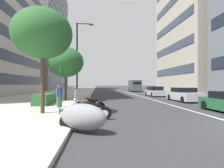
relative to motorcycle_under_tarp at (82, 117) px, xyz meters
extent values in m
cube|color=#B2ADA3|center=(29.81, 5.75, -0.50)|extent=(160.00, 10.67, 0.15)
cube|color=silver|center=(34.81, -6.68, -0.57)|extent=(110.00, 0.16, 0.01)
ellipsoid|color=gray|center=(-0.01, -0.02, 0.01)|extent=(1.71, 2.06, 0.95)
cylinder|color=black|center=(0.40, 0.64, -0.27)|extent=(0.41, 0.57, 0.60)
cylinder|color=black|center=(2.68, 0.55, -0.25)|extent=(0.26, 0.66, 0.64)
cylinder|color=silver|center=(2.68, 0.55, -0.25)|extent=(0.20, 0.34, 0.32)
cylinder|color=black|center=(2.36, -0.92, -0.25)|extent=(0.26, 0.66, 0.64)
cylinder|color=silver|center=(2.36, -0.92, -0.25)|extent=(0.20, 0.34, 0.32)
cube|color=silver|center=(2.52, -0.19, -0.27)|extent=(0.34, 0.43, 0.28)
cube|color=black|center=(2.48, -0.36, 0.15)|extent=(0.35, 0.67, 0.10)
ellipsoid|color=black|center=(2.56, -0.02, 0.21)|extent=(0.33, 0.50, 0.24)
cylinder|color=silver|center=(2.60, 0.49, 0.06)|extent=(0.11, 0.32, 0.64)
cylinder|color=silver|center=(2.73, 0.46, 0.06)|extent=(0.11, 0.32, 0.64)
cylinder|color=silver|center=(2.65, 0.39, 0.51)|extent=(0.59, 0.17, 0.04)
sphere|color=silver|center=(2.69, 0.57, 0.39)|extent=(0.14, 0.14, 0.14)
cube|color=#B2BCC6|center=(2.67, 0.49, 0.69)|extent=(0.46, 0.21, 0.44)
cylinder|color=silver|center=(2.60, -0.49, -0.38)|extent=(0.24, 0.69, 0.16)
cylinder|color=black|center=(4.14, 0.74, -0.26)|extent=(0.32, 0.63, 0.62)
cylinder|color=silver|center=(4.14, 0.74, -0.26)|extent=(0.23, 0.34, 0.31)
cylinder|color=black|center=(3.65, -0.63, -0.26)|extent=(0.32, 0.63, 0.62)
cylinder|color=silver|center=(3.65, -0.63, -0.26)|extent=(0.23, 0.34, 0.31)
cube|color=silver|center=(3.90, 0.05, -0.28)|extent=(0.37, 0.45, 0.28)
cube|color=black|center=(3.84, -0.12, 0.14)|extent=(0.42, 0.68, 0.10)
ellipsoid|color=#B2B2B7|center=(3.95, 0.21, 0.20)|extent=(0.38, 0.51, 0.24)
cylinder|color=silver|center=(4.05, 0.69, 0.05)|extent=(0.15, 0.31, 0.64)
cylinder|color=silver|center=(4.18, 0.64, 0.05)|extent=(0.15, 0.31, 0.64)
cylinder|color=silver|center=(4.09, 0.59, 0.50)|extent=(0.58, 0.24, 0.04)
sphere|color=silver|center=(4.15, 0.76, 0.38)|extent=(0.14, 0.14, 0.14)
cube|color=#B2BCC6|center=(4.12, 0.68, 0.68)|extent=(0.46, 0.26, 0.44)
cylinder|color=silver|center=(3.94, -0.26, -0.38)|extent=(0.31, 0.68, 0.16)
cylinder|color=black|center=(5.63, 0.67, -0.27)|extent=(0.34, 0.61, 0.61)
cylinder|color=silver|center=(5.63, 0.67, -0.27)|extent=(0.24, 0.33, 0.30)
cylinder|color=black|center=(5.05, -0.74, -0.27)|extent=(0.34, 0.61, 0.61)
cylinder|color=silver|center=(5.05, -0.74, -0.27)|extent=(0.24, 0.33, 0.30)
cube|color=silver|center=(5.34, -0.04, -0.28)|extent=(0.38, 0.45, 0.28)
cube|color=black|center=(5.27, -0.20, 0.13)|extent=(0.45, 0.68, 0.10)
ellipsoid|color=#991E0A|center=(5.40, 0.12, 0.19)|extent=(0.40, 0.52, 0.24)
cylinder|color=silver|center=(5.53, 0.62, 0.04)|extent=(0.16, 0.31, 0.64)
cylinder|color=silver|center=(5.66, 0.57, 0.04)|extent=(0.16, 0.31, 0.64)
cylinder|color=silver|center=(5.56, 0.52, 0.49)|extent=(0.57, 0.26, 0.04)
sphere|color=silver|center=(5.63, 0.69, 0.37)|extent=(0.14, 0.14, 0.14)
cylinder|color=silver|center=(5.36, -0.35, -0.39)|extent=(0.34, 0.67, 0.16)
cylinder|color=black|center=(5.40, -7.91, -0.26)|extent=(0.62, 0.22, 0.62)
cube|color=#B7B7BC|center=(11.31, -9.28, -0.03)|extent=(4.55, 1.96, 0.79)
cube|color=black|center=(11.38, -9.28, 0.60)|extent=(2.32, 1.75, 0.45)
cylinder|color=black|center=(12.77, -8.40, -0.26)|extent=(0.63, 0.24, 0.62)
cylinder|color=black|center=(12.82, -10.07, -0.26)|extent=(0.63, 0.24, 0.62)
cylinder|color=black|center=(9.80, -8.49, -0.26)|extent=(0.63, 0.24, 0.62)
cylinder|color=black|center=(9.85, -10.16, -0.26)|extent=(0.63, 0.24, 0.62)
cube|color=#B7B7BC|center=(19.27, -8.84, -0.06)|extent=(4.36, 1.94, 0.72)
cube|color=black|center=(19.35, -8.84, 0.57)|extent=(2.45, 1.76, 0.54)
cylinder|color=black|center=(20.69, -7.97, -0.26)|extent=(0.62, 0.23, 0.62)
cylinder|color=black|center=(20.72, -9.68, -0.26)|extent=(0.62, 0.23, 0.62)
cylinder|color=black|center=(17.83, -8.01, -0.26)|extent=(0.62, 0.23, 0.62)
cylinder|color=black|center=(17.85, -9.72, -0.26)|extent=(0.62, 0.23, 0.62)
cube|color=#4C5156|center=(35.38, -9.16, 0.85)|extent=(6.19, 2.22, 2.41)
cube|color=black|center=(32.33, -9.10, 1.38)|extent=(0.08, 1.76, 0.56)
cylinder|color=black|center=(37.49, -8.25, -0.21)|extent=(0.73, 0.27, 0.72)
cylinder|color=black|center=(37.46, -10.15, -0.21)|extent=(0.73, 0.27, 0.72)
cylinder|color=black|center=(33.31, -8.17, -0.21)|extent=(0.73, 0.27, 0.72)
cylinder|color=black|center=(33.28, -10.07, -0.21)|extent=(0.73, 0.27, 0.72)
cylinder|color=#47494C|center=(3.09, 1.43, 0.91)|extent=(0.06, 0.06, 2.66)
cube|color=#1E8C33|center=(3.09, 1.41, 1.99)|extent=(0.32, 0.02, 0.40)
cylinder|color=#232326|center=(14.95, 1.82, 3.95)|extent=(0.18, 0.18, 8.75)
cylinder|color=#232326|center=(14.95, 1.00, 8.23)|extent=(0.10, 1.65, 0.10)
ellipsoid|color=slate|center=(14.95, 0.17, 8.15)|extent=(0.44, 0.60, 0.20)
cube|color=#B21E23|center=(14.60, 1.82, 4.31)|extent=(0.56, 0.03, 1.10)
cube|color=#B21E23|center=(15.30, 1.82, 4.31)|extent=(0.56, 0.03, 1.10)
cube|color=#28602D|center=(9.12, 3.67, -0.02)|extent=(4.55, 1.10, 0.81)
cylinder|color=#473323|center=(3.70, 2.47, 1.16)|extent=(0.22, 0.22, 3.17)
ellipsoid|color=#265B28|center=(3.70, 2.47, 3.96)|extent=(3.25, 3.25, 2.76)
cylinder|color=#473323|center=(11.54, 2.54, 0.81)|extent=(0.22, 0.22, 2.46)
ellipsoid|color=#265B28|center=(11.54, 2.54, 3.34)|extent=(3.46, 3.46, 2.94)
cylinder|color=#473323|center=(17.97, 3.58, 1.14)|extent=(0.22, 0.22, 3.12)
ellipsoid|color=#265B28|center=(17.97, 3.58, 3.92)|extent=(3.26, 3.26, 2.77)
cube|color=#3F724C|center=(6.29, 2.10, -0.03)|extent=(0.37, 0.40, 0.79)
cube|color=#33478C|center=(6.29, 2.10, 0.64)|extent=(0.43, 0.48, 0.54)
sphere|color=#8C6647|center=(6.29, 2.10, 1.02)|extent=(0.21, 0.21, 0.21)
cube|color=#384756|center=(30.08, -15.73, 3.80)|extent=(17.93, 0.08, 1.50)
cube|color=#384756|center=(30.08, -15.73, 8.50)|extent=(17.93, 0.08, 1.50)
cube|color=#384756|center=(30.08, -15.73, 13.20)|extent=(17.93, 0.08, 1.50)
cube|color=#384756|center=(30.08, -15.73, 17.90)|extent=(17.93, 0.08, 1.50)
cube|color=#232D3D|center=(22.13, 12.04, 1.88)|extent=(28.85, 0.08, 1.50)
cube|color=#232D3D|center=(22.13, 12.04, 5.17)|extent=(28.85, 0.08, 1.50)
cube|color=#232D3D|center=(22.13, 12.04, 8.46)|extent=(28.85, 0.08, 1.50)
cube|color=#232D3D|center=(22.13, 12.04, 11.75)|extent=(28.85, 0.08, 1.50)
cube|color=gray|center=(57.06, 20.37, 17.59)|extent=(31.26, 16.57, 36.32)
cube|color=#2D3842|center=(57.06, 12.04, 2.33)|extent=(28.14, 0.08, 1.50)
cube|color=#2D3842|center=(57.06, 12.04, 5.17)|extent=(28.14, 0.08, 1.50)
cube|color=#2D3842|center=(57.06, 12.04, 8.01)|extent=(28.14, 0.08, 1.50)
cube|color=#2D3842|center=(57.06, 12.04, 10.85)|extent=(28.14, 0.08, 1.50)
cube|color=#2D3842|center=(57.06, 12.04, 13.69)|extent=(28.14, 0.08, 1.50)
cube|color=#2D3842|center=(57.06, 12.04, 16.53)|extent=(28.14, 0.08, 1.50)
cube|color=#2D3842|center=(57.06, 12.04, 19.37)|extent=(28.14, 0.08, 1.50)
cube|color=#2D3842|center=(57.06, 12.04, 22.21)|extent=(28.14, 0.08, 1.50)
cube|color=#2D3842|center=(57.06, 12.04, 25.05)|extent=(28.14, 0.08, 1.50)
cube|color=#2D3842|center=(57.06, 12.04, 27.89)|extent=(28.14, 0.08, 1.50)
camera|label=1|loc=(-6.68, -0.55, 1.18)|focal=29.46mm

